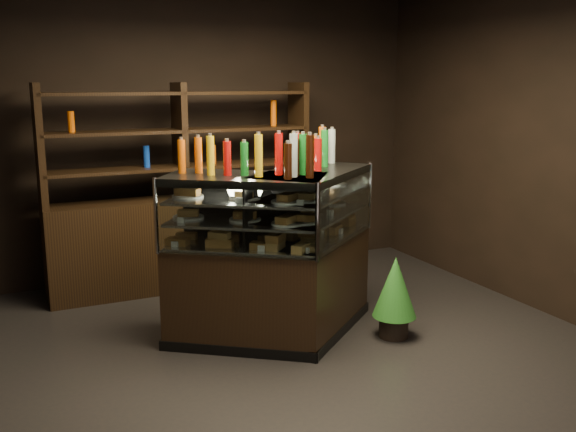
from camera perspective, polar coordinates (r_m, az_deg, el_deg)
The scene contains 7 objects.
ground at distance 4.81m, azimuth 0.01°, elevation -12.83°, with size 5.00×5.00×0.00m, color black.
room_shell at distance 4.37m, azimuth 0.01°, elevation 10.99°, with size 5.02×5.02×3.01m.
display_case at distance 5.12m, azimuth -0.78°, elevation -5.86°, with size 1.91×1.26×1.33m.
food_display at distance 4.97m, azimuth -0.77°, elevation 0.33°, with size 1.59×0.86×0.42m.
bottles_top at distance 4.91m, azimuth -0.82°, elevation 5.51°, with size 1.42×0.71×0.30m.
potted_conifer at distance 5.16m, azimuth 9.50°, elevation -6.13°, with size 0.35×0.35×0.75m.
back_shelving at distance 6.39m, azimuth -9.32°, elevation -1.00°, with size 2.60×0.49×2.00m.
Camera 1 is at (-1.78, -3.99, 2.01)m, focal length 40.00 mm.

